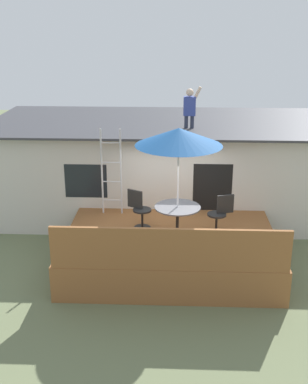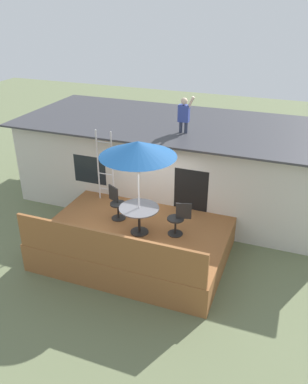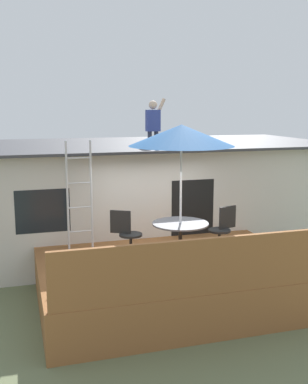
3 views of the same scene
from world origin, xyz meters
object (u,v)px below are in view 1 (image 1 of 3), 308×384
(patio_chair_left, at_px, (140,210))
(patio_chair_right, at_px, (220,214))
(patio_table, at_px, (177,213))
(person_figure, at_px, (190,105))
(patio_umbrella, at_px, (179,137))
(step_ladder, at_px, (111,172))

(patio_chair_left, bearing_deg, patio_chair_right, 22.59)
(patio_table, height_order, person_figure, person_figure)
(patio_chair_right, bearing_deg, patio_umbrella, -0.00)
(step_ladder, relative_size, person_figure, 1.98)
(step_ladder, bearing_deg, patio_table, -39.81)
(step_ladder, relative_size, patio_chair_right, 2.39)
(step_ladder, distance_m, patio_chair_right, 2.93)
(patio_umbrella, relative_size, person_figure, 2.29)
(person_figure, distance_m, patio_chair_right, 3.32)
(patio_table, relative_size, patio_chair_left, 1.13)
(patio_table, relative_size, step_ladder, 0.47)
(patio_chair_right, bearing_deg, step_ladder, -38.76)
(patio_umbrella, xyz_separation_m, person_figure, (0.30, 2.77, 0.20))
(step_ladder, height_order, patio_chair_left, step_ladder)
(patio_umbrella, xyz_separation_m, patio_chair_right, (0.98, 0.28, -1.89))
(patio_umbrella, distance_m, person_figure, 2.79)
(patio_umbrella, height_order, step_ladder, patio_umbrella)
(patio_table, xyz_separation_m, patio_umbrella, (-0.00, 0.00, 1.76))
(person_figure, relative_size, patio_chair_right, 1.21)
(patio_table, bearing_deg, patio_chair_right, 16.16)
(step_ladder, bearing_deg, person_figure, 35.30)
(patio_table, distance_m, patio_umbrella, 1.76)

